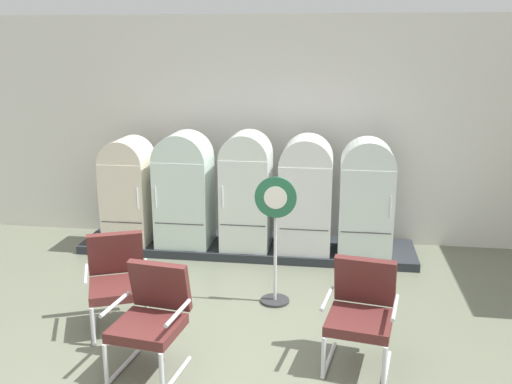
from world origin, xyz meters
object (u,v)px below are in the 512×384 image
(refrigerator_2, at_px, (246,187))
(armchair_center, at_px, (152,314))
(refrigerator_1, at_px, (184,186))
(armchair_right, at_px, (361,309))
(refrigerator_3, at_px, (306,191))
(refrigerator_4, at_px, (366,194))
(armchair_left, at_px, (117,277))
(sign_stand, at_px, (275,243))
(refrigerator_0, at_px, (128,187))

(refrigerator_2, xyz_separation_m, armchair_center, (-0.38, -2.86, -0.42))
(refrigerator_1, xyz_separation_m, armchair_right, (2.27, -2.49, -0.40))
(refrigerator_3, bearing_deg, refrigerator_4, -3.92)
(refrigerator_3, bearing_deg, refrigerator_1, -178.50)
(refrigerator_1, height_order, armchair_left, refrigerator_1)
(refrigerator_1, height_order, armchair_center, refrigerator_1)
(refrigerator_2, height_order, armchair_right, refrigerator_2)
(refrigerator_2, height_order, sign_stand, refrigerator_2)
(refrigerator_0, xyz_separation_m, armchair_left, (0.66, -2.16, -0.36))
(refrigerator_4, relative_size, armchair_right, 1.60)
(armchair_center, bearing_deg, refrigerator_2, 82.49)
(armchair_right, bearing_deg, refrigerator_1, 132.36)
(refrigerator_1, xyz_separation_m, armchair_left, (-0.12, -2.14, -0.40))
(refrigerator_1, height_order, refrigerator_2, refrigerator_2)
(refrigerator_3, distance_m, sign_stand, 1.49)
(refrigerator_0, distance_m, armchair_right, 3.98)
(sign_stand, bearing_deg, armchair_right, -50.68)
(armchair_center, bearing_deg, refrigerator_0, 113.62)
(refrigerator_2, xyz_separation_m, refrigerator_4, (1.57, -0.02, -0.03))
(refrigerator_1, xyz_separation_m, refrigerator_4, (2.41, -0.01, -0.02))
(armchair_left, height_order, armchair_center, same)
(refrigerator_2, bearing_deg, sign_stand, -69.12)
(refrigerator_3, height_order, armchair_center, refrigerator_3)
(refrigerator_0, height_order, armchair_center, refrigerator_0)
(refrigerator_3, height_order, armchair_left, refrigerator_3)
(refrigerator_4, xyz_separation_m, armchair_left, (-2.54, -2.13, -0.39))
(armchair_right, xyz_separation_m, sign_stand, (-0.88, 1.08, 0.18))
(refrigerator_0, bearing_deg, armchair_center, -66.38)
(refrigerator_0, relative_size, armchair_right, 1.53)
(refrigerator_4, xyz_separation_m, sign_stand, (-1.02, -1.40, -0.21))
(refrigerator_4, bearing_deg, refrigerator_0, 179.42)
(refrigerator_0, height_order, refrigerator_3, refrigerator_3)
(armchair_left, bearing_deg, refrigerator_1, 86.65)
(refrigerator_3, height_order, sign_stand, refrigerator_3)
(refrigerator_0, distance_m, sign_stand, 2.62)
(refrigerator_1, height_order, refrigerator_3, refrigerator_1)
(armchair_center, distance_m, sign_stand, 1.72)
(refrigerator_0, distance_m, refrigerator_3, 2.42)
(armchair_right, height_order, armchair_center, same)
(refrigerator_0, relative_size, refrigerator_1, 0.93)
(refrigerator_4, distance_m, sign_stand, 1.75)
(refrigerator_2, bearing_deg, refrigerator_4, -0.75)
(refrigerator_2, bearing_deg, armchair_center, -97.51)
(armchair_left, height_order, armchair_right, same)
(refrigerator_4, height_order, armchair_left, refrigerator_4)
(armchair_left, bearing_deg, refrigerator_3, 51.07)
(refrigerator_2, height_order, refrigerator_3, refrigerator_2)
(refrigerator_1, relative_size, armchair_left, 1.63)
(refrigerator_0, bearing_deg, refrigerator_3, 0.49)
(refrigerator_2, height_order, armchair_left, refrigerator_2)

